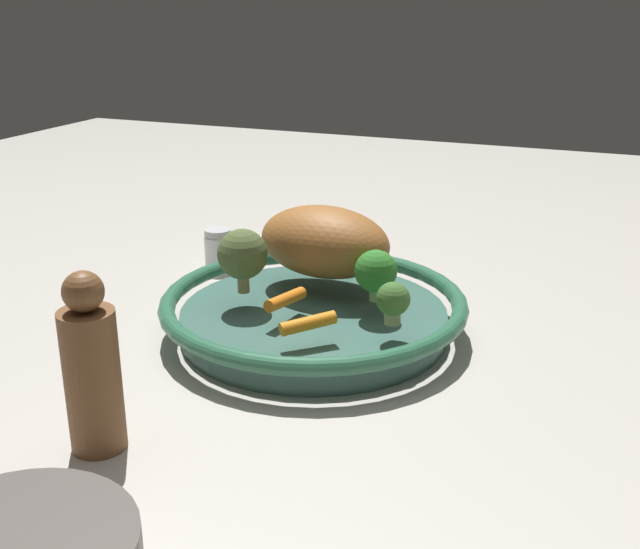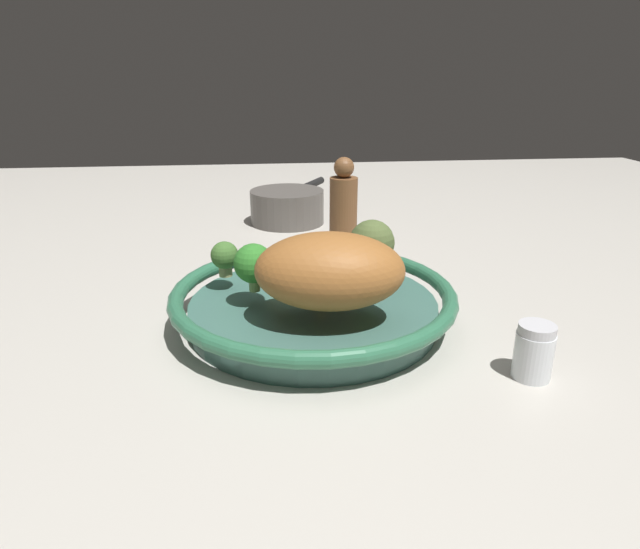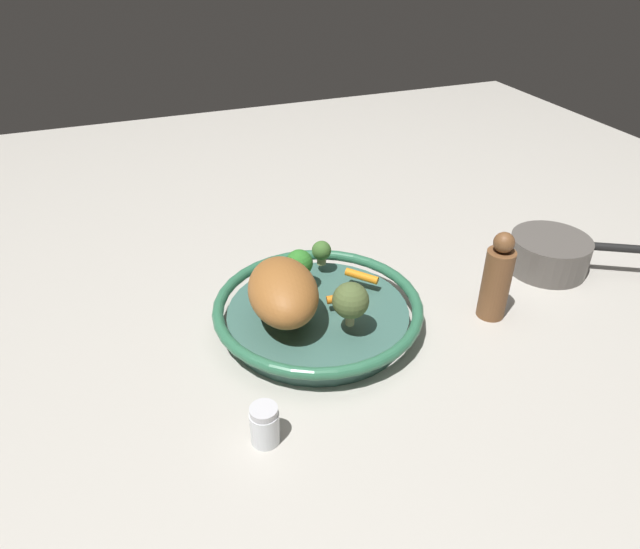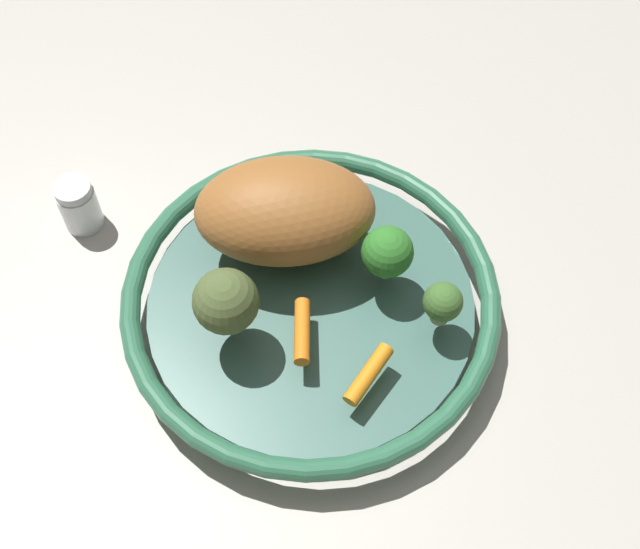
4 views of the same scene
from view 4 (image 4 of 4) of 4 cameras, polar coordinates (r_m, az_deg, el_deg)
The scene contains 9 objects.
ground_plane at distance 0.82m, azimuth -0.61°, elevation -2.99°, with size 2.57×2.57×0.00m, color #B7B2A8.
serving_bowl at distance 0.80m, azimuth -0.63°, elevation -2.04°, with size 0.36×0.36×0.05m.
roast_chicken_piece at distance 0.78m, azimuth -2.41°, elevation 4.38°, with size 0.17×0.11×0.09m, color #9B5F2C.
baby_carrot_right at distance 0.73m, azimuth 3.33°, elevation -6.83°, with size 0.01×0.01×0.06m, color orange.
baby_carrot_center at distance 0.75m, azimuth -1.23°, elevation -3.90°, with size 0.01×0.01×0.06m, color orange.
broccoli_floret_edge at distance 0.76m, azimuth 4.63°, elevation 1.52°, with size 0.05×0.05×0.06m.
broccoli_floret_small at distance 0.75m, azimuth 8.38°, elevation -1.93°, with size 0.04×0.04×0.05m.
broccoli_floret_mid at distance 0.72m, azimuth -6.45°, elevation -1.87°, with size 0.06×0.06×0.08m.
salt_shaker at distance 0.90m, azimuth -16.16°, elevation 4.57°, with size 0.04×0.04×0.06m.
Camera 4 is at (-0.40, 0.06, 0.71)m, focal length 46.83 mm.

